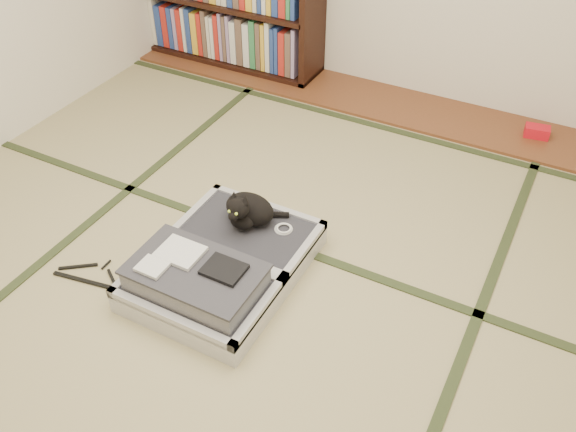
% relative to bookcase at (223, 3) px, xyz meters
% --- Properties ---
extents(floor, '(4.50, 4.50, 0.00)m').
position_rel_bookcase_xyz_m(floor, '(1.40, -2.07, -0.45)').
color(floor, tan).
rests_on(floor, ground).
extents(wood_strip, '(4.00, 0.50, 0.02)m').
position_rel_bookcase_xyz_m(wood_strip, '(1.40, -0.07, -0.44)').
color(wood_strip, brown).
rests_on(wood_strip, ground).
extents(red_item, '(0.16, 0.11, 0.07)m').
position_rel_bookcase_xyz_m(red_item, '(2.34, -0.04, -0.40)').
color(red_item, red).
rests_on(red_item, wood_strip).
extents(tatami_borders, '(4.00, 4.50, 0.01)m').
position_rel_bookcase_xyz_m(tatami_borders, '(1.40, -1.57, -0.45)').
color(tatami_borders, '#2D381E').
rests_on(tatami_borders, ground).
extents(bookcase, '(1.51, 0.35, 0.97)m').
position_rel_bookcase_xyz_m(bookcase, '(0.00, 0.00, 0.00)').
color(bookcase, black).
rests_on(bookcase, wood_strip).
extents(suitcase, '(0.66, 0.89, 0.26)m').
position_rel_bookcase_xyz_m(suitcase, '(1.25, -2.03, -0.36)').
color(suitcase, silver).
rests_on(suitcase, floor).
extents(cat, '(0.30, 0.30, 0.24)m').
position_rel_bookcase_xyz_m(cat, '(1.23, -1.74, -0.24)').
color(cat, black).
rests_on(cat, suitcase).
extents(cable_coil, '(0.09, 0.09, 0.02)m').
position_rel_bookcase_xyz_m(cable_coil, '(1.41, -1.70, -0.31)').
color(cable_coil, white).
rests_on(cable_coil, suitcase).
extents(hanger, '(0.39, 0.20, 0.01)m').
position_rel_bookcase_xyz_m(hanger, '(0.70, -2.31, -0.44)').
color(hanger, black).
rests_on(hanger, floor).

